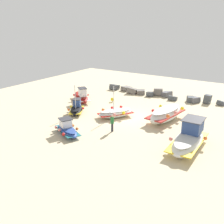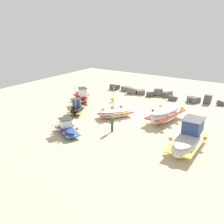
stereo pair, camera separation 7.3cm
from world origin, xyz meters
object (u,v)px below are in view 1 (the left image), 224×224
(fishing_boat_1, at_px, (189,139))
(fishing_boat_4, at_px, (67,129))
(fishing_boat_3, at_px, (81,97))
(mooring_buoy_0, at_px, (112,99))
(fishing_boat_2, at_px, (77,109))
(fishing_boat_5, at_px, (166,114))
(person_walking, at_px, (112,122))
(fishing_boat_0, at_px, (115,113))

(fishing_boat_1, xyz_separation_m, fishing_boat_4, (-10.04, -3.32, -0.30))
(fishing_boat_3, bearing_deg, mooring_buoy_0, 66.24)
(fishing_boat_2, distance_m, fishing_boat_5, 9.75)
(fishing_boat_4, bearing_deg, mooring_buoy_0, -53.84)
(person_walking, distance_m, mooring_buoy_0, 9.36)
(fishing_boat_0, bearing_deg, fishing_boat_1, -74.06)
(fishing_boat_0, relative_size, mooring_buoy_0, 7.13)
(fishing_boat_0, relative_size, fishing_boat_3, 0.96)
(person_walking, bearing_deg, mooring_buoy_0, -61.14)
(person_walking, xyz_separation_m, mooring_buoy_0, (-5.09, 7.84, -0.60))
(fishing_boat_1, distance_m, fishing_boat_4, 10.58)
(fishing_boat_2, relative_size, mooring_buoy_0, 5.87)
(fishing_boat_0, height_order, person_walking, fishing_boat_0)
(person_walking, bearing_deg, fishing_boat_1, -178.86)
(fishing_boat_1, bearing_deg, fishing_boat_0, 72.04)
(fishing_boat_1, distance_m, fishing_boat_2, 13.15)
(fishing_boat_5, xyz_separation_m, mooring_buoy_0, (-8.17, 2.52, -0.41))
(fishing_boat_3, relative_size, fishing_boat_5, 0.77)
(person_walking, relative_size, mooring_buoy_0, 2.90)
(fishing_boat_2, relative_size, fishing_boat_4, 0.93)
(fishing_boat_2, distance_m, fishing_boat_3, 4.52)
(fishing_boat_1, height_order, fishing_boat_5, fishing_boat_1)
(person_walking, bearing_deg, fishing_boat_2, -23.41)
(mooring_buoy_0, bearing_deg, fishing_boat_5, -17.15)
(fishing_boat_4, xyz_separation_m, mooring_buoy_0, (-1.96, 10.52, -0.13))
(fishing_boat_0, bearing_deg, fishing_boat_4, -159.00)
(fishing_boat_3, xyz_separation_m, mooring_buoy_0, (3.50, 1.89, -0.27))
(fishing_boat_2, height_order, fishing_boat_4, fishing_boat_2)
(fishing_boat_1, xyz_separation_m, mooring_buoy_0, (-12.00, 7.20, -0.43))
(fishing_boat_2, distance_m, mooring_buoy_0, 5.79)
(fishing_boat_1, xyz_separation_m, person_walking, (-6.91, -0.64, 0.17))
(fishing_boat_0, distance_m, fishing_boat_5, 5.25)
(mooring_buoy_0, bearing_deg, fishing_boat_1, -30.96)
(fishing_boat_3, relative_size, fishing_boat_4, 1.17)
(fishing_boat_5, bearing_deg, fishing_boat_1, 47.58)
(person_walking, bearing_deg, fishing_boat_0, -66.21)
(fishing_boat_4, relative_size, fishing_boat_5, 0.66)
(fishing_boat_0, relative_size, person_walking, 2.46)
(fishing_boat_2, xyz_separation_m, person_walking, (6.14, -2.15, 0.44))
(fishing_boat_0, xyz_separation_m, fishing_boat_2, (-4.35, -1.23, 0.03))
(fishing_boat_0, height_order, fishing_boat_5, fishing_boat_0)
(fishing_boat_4, bearing_deg, fishing_boat_3, -32.07)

